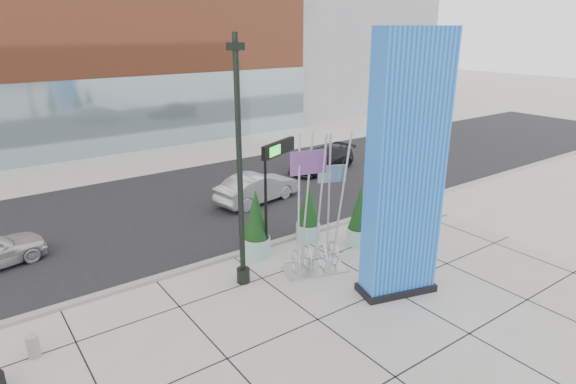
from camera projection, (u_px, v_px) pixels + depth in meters
ground at (270, 315)px, 14.25m from camera, size 160.00×160.00×0.00m
street_asphalt at (149, 214)px, 21.92m from camera, size 80.00×12.00×0.02m
curb_edge at (209, 263)px, 17.30m from camera, size 80.00×0.30×0.12m
tower_podium at (68, 66)px, 33.74m from camera, size 34.00×10.00×11.00m
tower_glass_front at (92, 118)px, 31.03m from camera, size 34.00×0.60×5.00m
building_grey_parking at (306, 18)px, 50.25m from camera, size 20.00×18.00×18.00m
blue_pylon at (405, 174)px, 14.32m from camera, size 2.64×1.71×8.13m
lamp_post at (240, 190)px, 15.05m from camera, size 0.54×0.44×7.97m
public_art_sculpture at (316, 236)px, 16.50m from camera, size 2.39×1.68×4.93m
concrete_bollard at (33, 346)px, 12.37m from camera, size 0.32×0.32×0.62m
overhead_street_sign at (282, 160)px, 17.06m from camera, size 1.88×0.97×4.21m
round_planter_east at (359, 217)px, 18.62m from camera, size 0.94×0.94×2.35m
round_planter_mid at (308, 213)px, 18.97m from camera, size 0.97×0.97×2.43m
round_planter_west at (256, 225)px, 17.61m from camera, size 1.04×1.04×2.59m
car_silver_mid at (257, 188)px, 23.27m from camera, size 4.52×2.22×1.42m
car_dark_east at (322, 160)px, 28.38m from camera, size 4.80×2.60×1.32m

